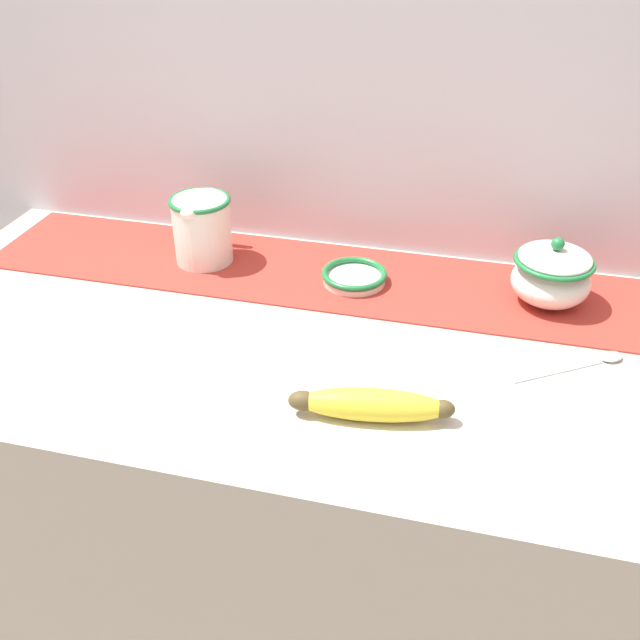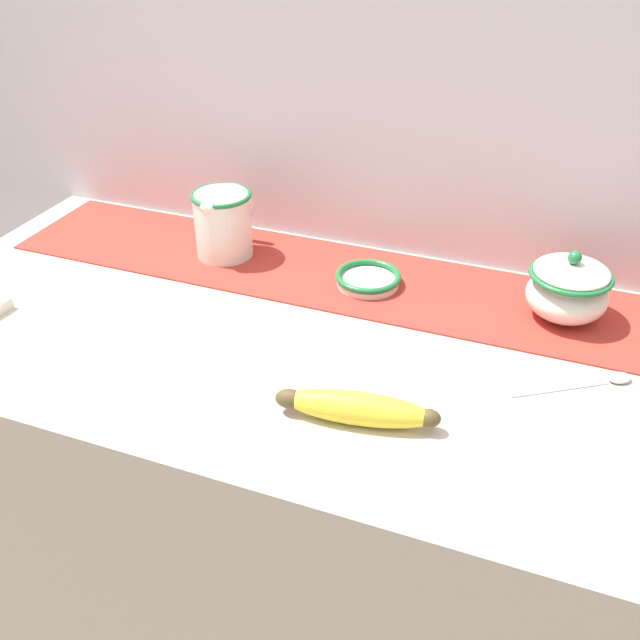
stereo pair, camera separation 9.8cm
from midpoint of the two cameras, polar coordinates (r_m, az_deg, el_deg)
name	(u,v)px [view 2 (the right image)]	position (r m, az deg, el deg)	size (l,w,h in m)	color
countertop	(311,541)	(1.34, 1.44, -17.34)	(1.29, 0.60, 0.89)	beige
back_wall	(383,66)	(1.20, 7.51, 19.49)	(2.09, 0.04, 2.40)	silver
table_runner	(349,278)	(1.18, 4.71, 3.33)	(1.19, 0.22, 0.00)	#B23328
cream_pitcher	(223,222)	(1.23, -5.47, 7.78)	(0.10, 0.12, 0.12)	white
sugar_bowl	(568,289)	(1.13, 21.62, 2.25)	(0.12, 0.12, 0.11)	white
small_dish	(368,279)	(1.16, 6.29, 3.24)	(0.11, 0.11, 0.02)	white
banana	(357,408)	(0.88, 6.17, -7.14)	(0.21, 0.07, 0.04)	yellow
spoon	(608,380)	(1.04, 24.63, -4.47)	(0.15, 0.10, 0.01)	silver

